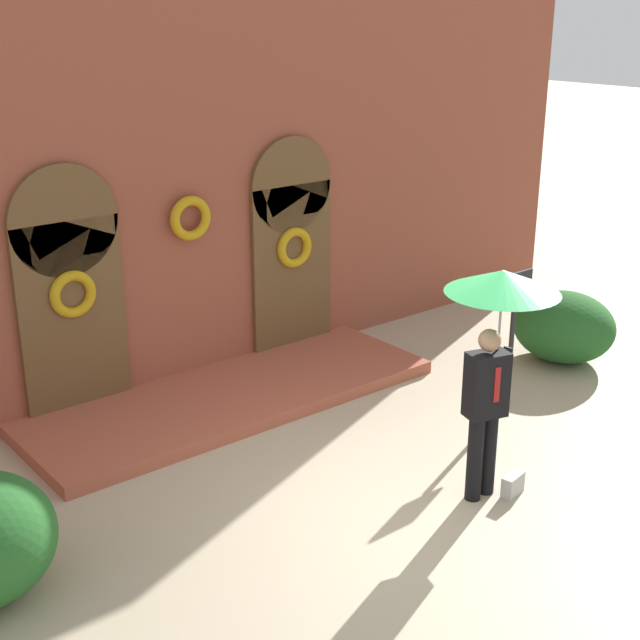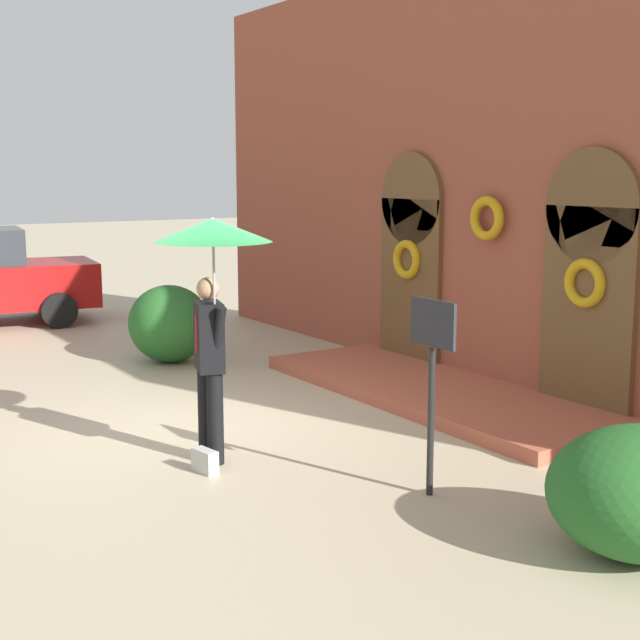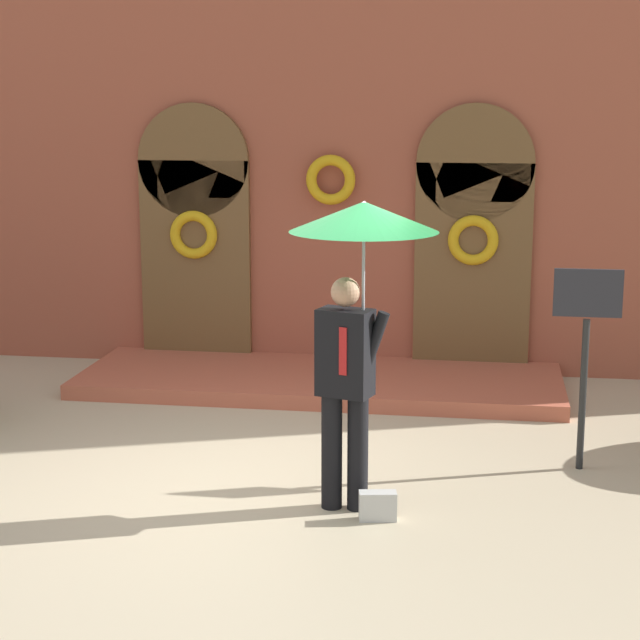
# 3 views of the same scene
# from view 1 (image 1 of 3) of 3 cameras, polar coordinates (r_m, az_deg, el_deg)

# --- Properties ---
(ground_plane) EXTENTS (80.00, 80.00, 0.00)m
(ground_plane) POSITION_cam_1_polar(r_m,az_deg,el_deg) (9.10, 5.31, -11.66)
(ground_plane) COLOR tan
(building_facade) EXTENTS (14.00, 2.30, 5.60)m
(building_facade) POSITION_cam_1_polar(r_m,az_deg,el_deg) (11.28, -9.24, 9.09)
(building_facade) COLOR brown
(building_facade) RESTS_ON ground
(person_with_umbrella) EXTENTS (1.10, 1.10, 2.36)m
(person_with_umbrella) POSITION_cam_1_polar(r_m,az_deg,el_deg) (8.61, 11.33, 0.25)
(person_with_umbrella) COLOR black
(person_with_umbrella) RESTS_ON ground
(handbag) EXTENTS (0.30, 0.17, 0.22)m
(handbag) POSITION_cam_1_polar(r_m,az_deg,el_deg) (9.38, 12.24, -10.26)
(handbag) COLOR #B7B7B2
(handbag) RESTS_ON ground
(sign_post) EXTENTS (0.56, 0.06, 1.72)m
(sign_post) POSITION_cam_1_polar(r_m,az_deg,el_deg) (10.86, 12.27, 0.17)
(sign_post) COLOR black
(sign_post) RESTS_ON ground
(shrub_right) EXTENTS (1.33, 1.42, 0.96)m
(shrub_right) POSITION_cam_1_polar(r_m,az_deg,el_deg) (12.72, 15.34, -0.41)
(shrub_right) COLOR #235B23
(shrub_right) RESTS_ON ground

